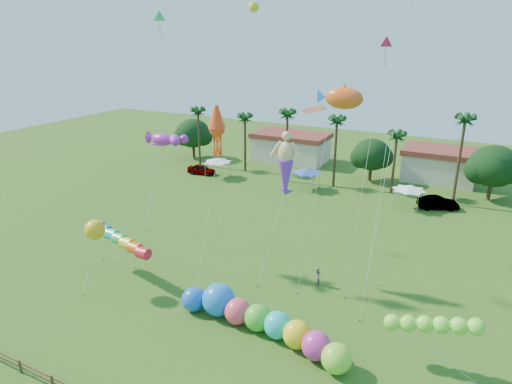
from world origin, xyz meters
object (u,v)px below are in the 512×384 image
at_px(car_a, 201,169).
at_px(caterpillar_inflatable, 267,323).
at_px(car_b, 438,203).
at_px(blue_ball, 194,299).
at_px(spectator_b, 317,277).

xyz_separation_m(car_a, caterpillar_inflatable, (26.68, -31.29, 0.33)).
xyz_separation_m(car_b, caterpillar_inflatable, (-7.94, -32.57, 0.28)).
distance_m(car_b, blue_ball, 35.45).
xyz_separation_m(car_a, car_b, (34.61, 1.29, 0.05)).
relative_size(car_b, caterpillar_inflatable, 0.39).
distance_m(car_b, spectator_b, 25.29).
xyz_separation_m(car_b, blue_ball, (-14.51, -32.35, 0.17)).
xyz_separation_m(spectator_b, caterpillar_inflatable, (-0.82, -8.30, 0.24)).
bearing_deg(blue_ball, spectator_b, 47.51).
bearing_deg(blue_ball, caterpillar_inflatable, -1.98).
bearing_deg(car_a, caterpillar_inflatable, -146.17).
distance_m(car_a, caterpillar_inflatable, 41.12).
bearing_deg(spectator_b, caterpillar_inflatable, -32.14).
height_order(car_a, caterpillar_inflatable, caterpillar_inflatable).
bearing_deg(caterpillar_inflatable, blue_ball, -171.96).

